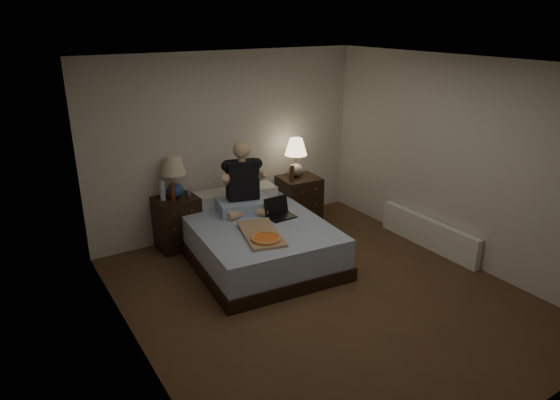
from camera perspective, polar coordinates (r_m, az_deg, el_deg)
floor at (r=5.66m, az=4.92°, el=-10.82°), size 4.00×4.50×0.00m
ceiling at (r=4.86m, az=5.84°, el=15.25°), size 4.00×4.50×0.00m
wall_back at (r=6.97m, az=-5.93°, el=6.38°), size 4.00×0.00×2.50m
wall_front at (r=3.75m, az=26.73°, el=-8.56°), size 4.00×0.00×2.50m
wall_left at (r=4.30m, az=-16.52°, el=-3.50°), size 0.00×4.50×2.50m
wall_right at (r=6.49m, az=19.62°, el=4.23°), size 0.00×4.50×2.50m
bed at (r=6.32m, az=-2.76°, el=-4.57°), size 1.73×2.20×0.52m
nightstand_left at (r=6.75m, az=-11.71°, el=-2.50°), size 0.55×0.50×0.70m
nightstand_right at (r=7.35m, az=2.17°, el=-0.06°), size 0.59×0.54×0.72m
lamp_left at (r=6.54m, az=-12.00°, el=2.60°), size 0.34×0.34×0.56m
lamp_right at (r=7.21m, az=1.82°, el=4.88°), size 0.39×0.39×0.56m
water_bottle at (r=6.53m, az=-13.28°, el=1.03°), size 0.07×0.07×0.25m
soda_can at (r=6.61m, az=-10.43°, el=0.81°), size 0.07×0.07×0.10m
beer_bottle_left at (r=6.49m, az=-12.16°, el=0.93°), size 0.06×0.06×0.23m
beer_bottle_right at (r=7.05m, az=1.38°, el=3.12°), size 0.06×0.06×0.23m
person at (r=6.37m, az=-4.23°, el=2.58°), size 0.77×0.67×0.93m
laptop at (r=6.27m, az=0.16°, el=-1.00°), size 0.35×0.30×0.24m
pizza_box at (r=5.63m, az=-1.63°, el=-4.50°), size 0.57×0.83×0.08m
radiator at (r=6.94m, az=16.59°, el=-3.65°), size 0.10×1.60×0.40m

